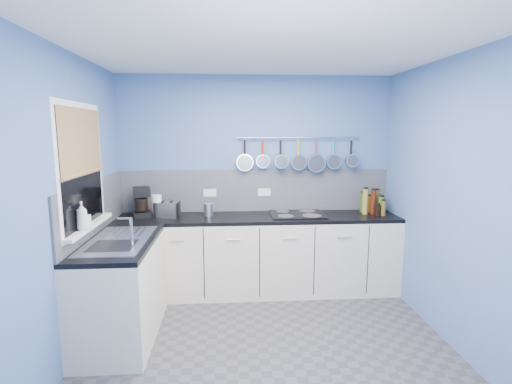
{
  "coord_description": "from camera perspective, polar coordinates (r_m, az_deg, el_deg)",
  "views": [
    {
      "loc": [
        -0.31,
        -3.06,
        1.86
      ],
      "look_at": [
        -0.05,
        0.75,
        1.25
      ],
      "focal_mm": 26.95,
      "sensor_mm": 36.0,
      "label": 1
    }
  ],
  "objects": [
    {
      "name": "condiment_1",
      "position": [
        4.78,
        16.4,
        -1.7
      ],
      "size": [
        0.06,
        0.06,
        0.19
      ],
      "primitive_type": "cylinder",
      "color": "#8C5914",
      "rests_on": "worktop_back"
    },
    {
      "name": "pan_2",
      "position": [
        4.55,
        3.67,
        5.82
      ],
      "size": [
        0.16,
        0.12,
        0.35
      ],
      "primitive_type": null,
      "color": "silver",
      "rests_on": "pot_rail"
    },
    {
      "name": "worktop_back",
      "position": [
        4.39,
        0.25,
        -3.84
      ],
      "size": [
        3.2,
        0.6,
        0.04
      ],
      "primitive_type": "cube",
      "color": "black",
      "rests_on": "cabinet_run_back"
    },
    {
      "name": "condiment_7",
      "position": [
        4.62,
        17.6,
        -2.58
      ],
      "size": [
        0.07,
        0.07,
        0.12
      ],
      "primitive_type": "cylinder",
      "color": "black",
      "rests_on": "worktop_back"
    },
    {
      "name": "sink_unit",
      "position": [
        3.63,
        -19.68,
        -6.74
      ],
      "size": [
        0.5,
        0.95,
        0.01
      ],
      "primitive_type": "cube",
      "color": "silver",
      "rests_on": "worktop_left"
    },
    {
      "name": "cabinet_run_back",
      "position": [
        4.51,
        0.24,
        -9.42
      ],
      "size": [
        3.2,
        0.6,
        0.86
      ],
      "primitive_type": "cube",
      "color": "beige",
      "rests_on": "ground"
    },
    {
      "name": "condiment_4",
      "position": [
        4.67,
        17.0,
        -1.44
      ],
      "size": [
        0.06,
        0.06,
        0.28
      ],
      "primitive_type": "cylinder",
      "color": "#4C190C",
      "rests_on": "worktop_back"
    },
    {
      "name": "window_glass",
      "position": [
        3.6,
        -24.38,
        3.31
      ],
      "size": [
        0.01,
        0.9,
        1.0
      ],
      "primitive_type": "cube",
      "color": "black",
      "rests_on": "wall_left"
    },
    {
      "name": "soap_bottle_a",
      "position": [
        3.47,
        -24.43,
        -3.26
      ],
      "size": [
        0.11,
        0.11,
        0.24
      ],
      "primitive_type": "imported",
      "rotation": [
        0.0,
        0.0,
        0.26
      ],
      "color": "white",
      "rests_on": "window_sill"
    },
    {
      "name": "pan_4",
      "position": [
        4.63,
        8.89,
        5.45
      ],
      "size": [
        0.22,
        0.08,
        0.41
      ],
      "primitive_type": null,
      "color": "silver",
      "rests_on": "pot_rail"
    },
    {
      "name": "backsplash_left",
      "position": [
        3.94,
        -22.74,
        -2.02
      ],
      "size": [
        0.02,
        1.8,
        0.5
      ],
      "primitive_type": "cube",
      "color": "#8D919E",
      "rests_on": "wall_left"
    },
    {
      "name": "coffee_maker",
      "position": [
        4.5,
        -16.61,
        -1.45
      ],
      "size": [
        0.24,
        0.25,
        0.33
      ],
      "primitive_type": null,
      "rotation": [
        0.0,
        0.0,
        0.29
      ],
      "color": "black",
      "rests_on": "worktop_back"
    },
    {
      "name": "mixer_tap",
      "position": [
        3.39,
        -18.0,
        -5.56
      ],
      "size": [
        0.12,
        0.08,
        0.26
      ],
      "primitive_type": null,
      "color": "silver",
      "rests_on": "worktop_left"
    },
    {
      "name": "paper_towel",
      "position": [
        4.47,
        -14.5,
        -2.0
      ],
      "size": [
        0.12,
        0.12,
        0.25
      ],
      "primitive_type": "cylinder",
      "rotation": [
        0.0,
        0.0,
        -0.06
      ],
      "color": "white",
      "rests_on": "worktop_back"
    },
    {
      "name": "wall_left",
      "position": [
        3.38,
        -26.42,
        -2.3
      ],
      "size": [
        0.02,
        3.0,
        2.5
      ],
      "primitive_type": "cube",
      "color": "#4E70AD",
      "rests_on": "ground"
    },
    {
      "name": "window_sill",
      "position": [
        3.68,
        -23.56,
        -4.68
      ],
      "size": [
        0.1,
        0.98,
        0.03
      ],
      "primitive_type": "cube",
      "color": "white",
      "rests_on": "wall_left"
    },
    {
      "name": "wall_back",
      "position": [
        4.63,
        -0.03,
        1.5
      ],
      "size": [
        3.2,
        0.02,
        2.5
      ],
      "primitive_type": "cube",
      "color": "#4E70AD",
      "rests_on": "ground"
    },
    {
      "name": "worktop_left",
      "position": [
        3.64,
        -19.66,
        -7.1
      ],
      "size": [
        0.6,
        1.2,
        0.04
      ],
      "primitive_type": "cube",
      "color": "black",
      "rests_on": "cabinet_run_left"
    },
    {
      "name": "wall_right",
      "position": [
        3.67,
        27.74,
        -1.57
      ],
      "size": [
        0.02,
        3.0,
        2.5
      ],
      "primitive_type": "cube",
      "color": "#4E70AD",
      "rests_on": "ground"
    },
    {
      "name": "soap_bottle_b",
      "position": [
        3.52,
        -24.12,
        -3.63
      ],
      "size": [
        0.09,
        0.09,
        0.17
      ],
      "primitive_type": "imported",
      "rotation": [
        0.0,
        0.0,
        -0.19
      ],
      "color": "white",
      "rests_on": "window_sill"
    },
    {
      "name": "backsplash_back",
      "position": [
        4.62,
        -0.01,
        0.23
      ],
      "size": [
        3.2,
        0.02,
        0.5
      ],
      "primitive_type": "cube",
      "color": "#8D919E",
      "rests_on": "wall_back"
    },
    {
      "name": "condiment_5",
      "position": [
        4.64,
        15.92,
        -1.37
      ],
      "size": [
        0.06,
        0.06,
        0.29
      ],
      "primitive_type": "cylinder",
      "color": "olive",
      "rests_on": "worktop_back"
    },
    {
      "name": "condiment_3",
      "position": [
        4.7,
        18.13,
        -1.91
      ],
      "size": [
        0.07,
        0.07,
        0.2
      ],
      "primitive_type": "cylinder",
      "color": "#3F721E",
      "rests_on": "worktop_back"
    },
    {
      "name": "floor",
      "position": [
        3.61,
        1.75,
        -22.2
      ],
      "size": [
        3.2,
        3.0,
        0.02
      ],
      "primitive_type": "cube",
      "color": "#47474C",
      "rests_on": "ground"
    },
    {
      "name": "pan_3",
      "position": [
        4.59,
        6.3,
        5.64
      ],
      "size": [
        0.19,
        0.08,
        0.38
      ],
      "primitive_type": null,
      "color": "silver",
      "rests_on": "pot_rail"
    },
    {
      "name": "pan_1",
      "position": [
        4.53,
        1.0,
        5.82
      ],
      "size": [
        0.16,
        0.07,
        0.35
      ],
      "primitive_type": null,
      "color": "silver",
      "rests_on": "pot_rail"
    },
    {
      "name": "condiment_2",
      "position": [
        4.75,
        15.52,
        -1.47
      ],
      "size": [
        0.05,
        0.05,
        0.23
      ],
      "primitive_type": "cylinder",
      "color": "#265919",
      "rests_on": "worktop_back"
    },
    {
      "name": "window_frame",
      "position": [
        3.61,
        -24.45,
        3.31
      ],
      "size": [
        0.01,
        1.0,
        1.1
      ],
      "primitive_type": "cube",
      "color": "white",
      "rests_on": "wall_left"
    },
    {
      "name": "socket_left",
      "position": [
        4.6,
        -6.85,
        -0.11
      ],
      "size": [
        0.15,
        0.01,
        0.09
      ],
      "primitive_type": "cube",
      "color": "white",
      "rests_on": "backsplash_back"
    },
    {
      "name": "condiment_6",
      "position": [
        4.63,
        18.36,
        -2.29
      ],
      "size": [
        0.06,
        0.06,
        0.17
      ],
      "primitive_type": "cylinder",
      "color": "brown",
      "rests_on": "worktop_back"
    },
    {
      "name": "toaster",
      "position": [
        4.44,
        -13.01,
        -2.54
      ],
      "size": [
        0.3,
        0.22,
        0.17
      ],
      "primitive_type": "cube",
      "rotation": [
        0.0,
        0.0,
        -0.28
      ],
      "color": "silver",
      "rests_on": "worktop_back"
    },
    {
      "name": "wall_front",
      "position": [
        1.7,
        7.13,
        -12.13
      ],
      "size": [
        3.2,
        0.02,
        2.5
      ],
      "primitive_type": "cube",
      "color": "#4E70AD",
      "rests_on": "ground"
    },
    {
      "name": "socket_right",
      "position": [
        4.62,
        1.23,
        -0.03
      ],
      "size": [
        0.15,
        0.01,
        0.09
      ],
      "primitive_type": "cube",
      "color": "white",
      "rests_on": "backsplash_back"
    },
    {
      "name": "cabinet_run_left",
      "position": [
        3.79,
        -19.29,
        -13.66
      ],
      "size": [
        0.6,
        1.2,
        0.86
      ],
      "primitive_type": "cube",
      "color": "beige",
      "rests_on": "ground"
    },
    {
      "name": "hob",
      "position": [
        4.49,
        6.1,
        -3.24
      ],
      "size": [
        0.61,
        0.54,
        0.01
      ],
      "primitive_type": "cube",
      "color": "black",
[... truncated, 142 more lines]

